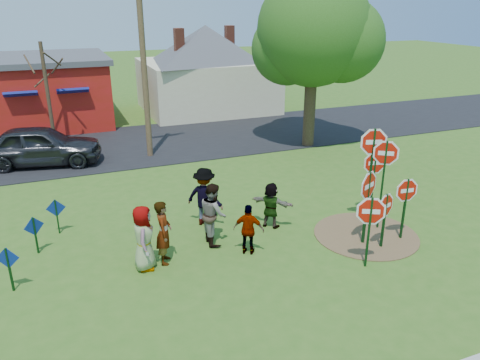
# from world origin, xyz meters

# --- Properties ---
(ground) EXTENTS (120.00, 120.00, 0.00)m
(ground) POSITION_xyz_m (0.00, 0.00, 0.00)
(ground) COLOR #36621C
(ground) RESTS_ON ground
(road) EXTENTS (120.00, 7.50, 0.04)m
(road) POSITION_xyz_m (0.00, 11.50, 0.02)
(road) COLOR black
(road) RESTS_ON ground
(dirt_patch) EXTENTS (3.20, 3.20, 0.03)m
(dirt_patch) POSITION_xyz_m (4.50, -1.00, 0.01)
(dirt_patch) COLOR brown
(dirt_patch) RESTS_ON ground
(red_building) EXTENTS (9.40, 7.69, 3.90)m
(red_building) POSITION_xyz_m (-5.50, 17.99, 1.97)
(red_building) COLOR maroon
(red_building) RESTS_ON ground
(cream_house) EXTENTS (9.40, 9.40, 6.50)m
(cream_house) POSITION_xyz_m (5.50, 18.00, 2.92)
(cream_house) COLOR beige
(cream_house) RESTS_ON ground
(stop_sign_a) EXTENTS (0.94, 0.51, 2.19)m
(stop_sign_a) POSITION_xyz_m (3.39, -2.50, 1.49)
(stop_sign_a) COLOR black
(stop_sign_a) RESTS_ON ground
(stop_sign_b) EXTENTS (1.09, 0.36, 3.39)m
(stop_sign_b) POSITION_xyz_m (4.90, -0.41, 2.48)
(stop_sign_b) COLOR black
(stop_sign_b) RESTS_ON ground
(stop_sign_c) EXTENTS (0.90, 0.59, 3.05)m
(stop_sign_c) POSITION_xyz_m (5.15, -0.72, 2.16)
(stop_sign_c) COLOR black
(stop_sign_c) RESTS_ON ground
(stop_sign_d) EXTENTS (1.06, 0.22, 2.37)m
(stop_sign_d) POSITION_xyz_m (5.60, 0.31, 1.67)
(stop_sign_d) COLOR black
(stop_sign_d) RESTS_ON ground
(stop_sign_e) EXTENTS (0.94, 0.35, 1.83)m
(stop_sign_e) POSITION_xyz_m (4.46, -1.79, 1.22)
(stop_sign_e) COLOR black
(stop_sign_e) RESTS_ON ground
(stop_sign_f) EXTENTS (0.97, 0.12, 2.09)m
(stop_sign_f) POSITION_xyz_m (5.36, -1.57, 1.46)
(stop_sign_f) COLOR black
(stop_sign_f) RESTS_ON ground
(stop_sign_g) EXTENTS (1.04, 0.51, 2.44)m
(stop_sign_g) POSITION_xyz_m (4.11, -1.39, 1.67)
(stop_sign_g) COLOR black
(stop_sign_g) RESTS_ON ground
(blue_diamond_b) EXTENTS (0.55, 0.20, 1.22)m
(blue_diamond_b) POSITION_xyz_m (-5.54, -0.19, 0.76)
(blue_diamond_b) COLOR black
(blue_diamond_b) RESTS_ON ground
(blue_diamond_c) EXTENTS (0.54, 0.26, 1.15)m
(blue_diamond_c) POSITION_xyz_m (-4.97, 1.61, 0.71)
(blue_diamond_c) COLOR black
(blue_diamond_c) RESTS_ON ground
(blue_diamond_d) EXTENTS (0.58, 0.05, 1.15)m
(blue_diamond_d) POSITION_xyz_m (-4.36, 2.68, 0.71)
(blue_diamond_d) COLOR black
(blue_diamond_d) RESTS_ON ground
(person_a) EXTENTS (0.78, 1.01, 1.83)m
(person_a) POSITION_xyz_m (-2.24, -0.36, 0.92)
(person_a) COLOR #3C458F
(person_a) RESTS_ON ground
(person_b) EXTENTS (0.61, 0.77, 1.84)m
(person_b) POSITION_xyz_m (-1.66, -0.24, 0.92)
(person_b) COLOR #286651
(person_b) RESTS_ON ground
(person_c) EXTENTS (0.75, 0.94, 1.89)m
(person_c) POSITION_xyz_m (-0.03, 0.35, 0.94)
(person_c) COLOR #8F5B3F
(person_c) RESTS_ON ground
(person_d) EXTENTS (1.39, 1.39, 1.93)m
(person_d) POSITION_xyz_m (0.10, 1.60, 0.97)
(person_d) COLOR #2F2F34
(person_d) RESTS_ON ground
(person_e) EXTENTS (0.94, 0.80, 1.51)m
(person_e) POSITION_xyz_m (0.68, -0.66, 0.76)
(person_e) COLOR #492955
(person_e) RESTS_ON ground
(person_f) EXTENTS (1.28, 1.32, 1.50)m
(person_f) POSITION_xyz_m (2.00, 0.65, 0.75)
(person_f) COLOR #1C4B30
(person_f) RESTS_ON ground
(suv) EXTENTS (5.41, 3.04, 1.74)m
(suv) POSITION_xyz_m (-4.80, 9.87, 0.91)
(suv) COLOR #333338
(suv) RESTS_ON road
(utility_pole) EXTENTS (2.05, 0.36, 8.39)m
(utility_pole) POSITION_xyz_m (-0.12, 9.39, 4.42)
(utility_pole) COLOR #4C3823
(utility_pole) RESTS_ON ground
(leafy_tree) EXTENTS (5.80, 5.30, 8.25)m
(leafy_tree) POSITION_xyz_m (7.76, 8.18, 5.31)
(leafy_tree) COLOR #382819
(leafy_tree) RESTS_ON ground
(bare_tree_east) EXTENTS (1.80, 1.80, 5.04)m
(bare_tree_east) POSITION_xyz_m (-4.22, 13.08, 3.26)
(bare_tree_east) COLOR #382819
(bare_tree_east) RESTS_ON ground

